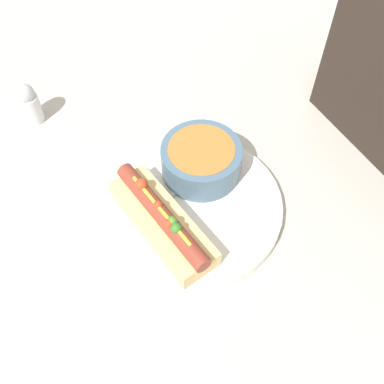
# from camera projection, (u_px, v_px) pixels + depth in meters

# --- Properties ---
(ground_plane) EXTENTS (4.00, 4.00, 0.00)m
(ground_plane) POSITION_uv_depth(u_px,v_px,m) (192.00, 210.00, 0.63)
(ground_plane) COLOR #BCB7AD
(dinner_plate) EXTENTS (0.25, 0.25, 0.02)m
(dinner_plate) POSITION_uv_depth(u_px,v_px,m) (192.00, 207.00, 0.62)
(dinner_plate) COLOR white
(dinner_plate) RESTS_ON ground_plane
(hot_dog) EXTENTS (0.18, 0.08, 0.05)m
(hot_dog) POSITION_uv_depth(u_px,v_px,m) (162.00, 220.00, 0.58)
(hot_dog) COLOR #E5C17F
(hot_dog) RESTS_ON dinner_plate
(soup_bowl) EXTENTS (0.11, 0.11, 0.05)m
(soup_bowl) POSITION_uv_depth(u_px,v_px,m) (201.00, 159.00, 0.63)
(soup_bowl) COLOR slate
(soup_bowl) RESTS_ON dinner_plate
(spoon) EXTENTS (0.09, 0.14, 0.01)m
(spoon) POSITION_uv_depth(u_px,v_px,m) (195.00, 166.00, 0.65)
(spoon) COLOR #B7B7BC
(spoon) RESTS_ON dinner_plate
(salt_shaker) EXTENTS (0.03, 0.03, 0.07)m
(salt_shaker) POSITION_uv_depth(u_px,v_px,m) (29.00, 104.00, 0.70)
(salt_shaker) COLOR silver
(salt_shaker) RESTS_ON ground_plane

